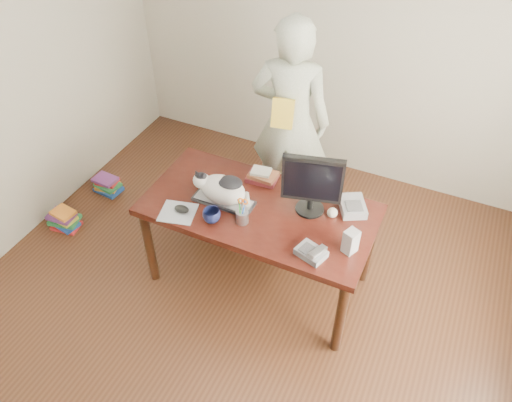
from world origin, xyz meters
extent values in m
plane|color=black|center=(0.00, 0.00, 0.00)|extent=(4.50, 4.50, 0.00)
plane|color=beige|center=(0.00, 2.25, 1.35)|extent=(4.00, 0.00, 4.00)
cube|color=black|center=(0.00, 0.60, 0.72)|extent=(1.60, 0.80, 0.05)
cylinder|color=black|center=(-0.74, 0.26, 0.35)|extent=(0.07, 0.07, 0.70)
cylinder|color=black|center=(0.74, 0.26, 0.35)|extent=(0.07, 0.07, 0.70)
cylinder|color=black|center=(-0.74, 0.94, 0.35)|extent=(0.07, 0.07, 0.70)
cylinder|color=black|center=(0.74, 0.94, 0.35)|extent=(0.07, 0.07, 0.70)
cube|color=black|center=(0.00, 0.96, 0.40)|extent=(1.45, 0.03, 0.50)
cube|color=black|center=(-0.25, 0.55, 0.76)|extent=(0.43, 0.17, 0.02)
cube|color=#9B9CA0|center=(-0.25, 0.55, 0.77)|extent=(0.40, 0.14, 0.00)
ellipsoid|color=silver|center=(-0.25, 0.55, 0.86)|extent=(0.33, 0.20, 0.20)
ellipsoid|color=silver|center=(-0.40, 0.53, 0.91)|extent=(0.12, 0.11, 0.11)
ellipsoid|color=black|center=(-0.40, 0.53, 0.94)|extent=(0.08, 0.08, 0.04)
cone|color=black|center=(-0.43, 0.52, 0.97)|extent=(0.06, 0.05, 0.07)
cone|color=black|center=(-0.37, 0.52, 0.97)|extent=(0.06, 0.05, 0.07)
ellipsoid|color=black|center=(-0.19, 0.55, 0.95)|extent=(0.17, 0.14, 0.04)
cylinder|color=silver|center=(-0.09, 0.59, 0.80)|extent=(0.10, 0.14, 0.05)
cylinder|color=black|center=(0.32, 0.73, 0.76)|extent=(0.24, 0.24, 0.02)
cylinder|color=black|center=(0.32, 0.73, 0.81)|extent=(0.05, 0.05, 0.09)
cube|color=black|center=(0.33, 0.71, 1.03)|extent=(0.40, 0.14, 0.34)
cube|color=black|center=(0.33, 0.69, 1.03)|extent=(0.35, 0.09, 0.28)
cylinder|color=gray|center=(-0.04, 0.42, 0.80)|extent=(0.09, 0.09, 0.09)
cylinder|color=black|center=(-0.06, 0.43, 0.88)|extent=(0.02, 0.03, 0.14)
cylinder|color=#0D42BF|center=(-0.03, 0.41, 0.88)|extent=(0.02, 0.03, 0.14)
cylinder|color=#AF1D19|center=(-0.04, 0.44, 0.88)|extent=(0.01, 0.04, 0.14)
cylinder|color=#16701A|center=(-0.05, 0.41, 0.88)|extent=(0.02, 0.03, 0.14)
cylinder|color=#B2B2B7|center=(-0.03, 0.42, 0.89)|extent=(0.02, 0.02, 0.10)
cylinder|color=#B2B2B7|center=(-0.03, 0.42, 0.89)|extent=(0.01, 0.02, 0.10)
torus|color=orange|center=(-0.05, 0.42, 0.94)|extent=(0.04, 0.02, 0.04)
torus|color=orange|center=(-0.02, 0.42, 0.94)|extent=(0.04, 0.02, 0.04)
cube|color=#9EA3AA|center=(-0.48, 0.32, 0.75)|extent=(0.28, 0.26, 0.01)
ellipsoid|color=black|center=(-0.46, 0.34, 0.77)|extent=(0.12, 0.09, 0.04)
imported|color=black|center=(-0.23, 0.35, 0.80)|extent=(0.16, 0.16, 0.09)
cube|color=slate|center=(0.48, 0.34, 0.77)|extent=(0.21, 0.18, 0.04)
cube|color=#444447|center=(0.44, 0.34, 0.80)|extent=(0.09, 0.11, 0.01)
cube|color=#B2B2B7|center=(0.52, 0.34, 0.81)|extent=(0.09, 0.16, 0.05)
cube|color=gray|center=(0.68, 0.48, 0.83)|extent=(0.10, 0.11, 0.17)
sphere|color=silver|center=(0.48, 0.72, 0.79)|extent=(0.07, 0.07, 0.07)
cube|color=#481318|center=(-0.10, 0.88, 0.77)|extent=(0.23, 0.18, 0.03)
cube|color=brown|center=(-0.09, 0.88, 0.80)|extent=(0.21, 0.16, 0.03)
cube|color=beige|center=(-0.11, 0.88, 0.82)|extent=(0.15, 0.13, 0.02)
cube|color=slate|center=(0.59, 0.85, 0.78)|extent=(0.25, 0.27, 0.06)
cube|color=#444447|center=(0.60, 0.82, 0.81)|extent=(0.15, 0.15, 0.01)
imported|color=white|center=(-0.14, 1.50, 0.88)|extent=(0.70, 0.52, 1.76)
cube|color=yellow|center=(-0.14, 1.33, 1.05)|extent=(0.18, 0.13, 0.23)
cube|color=#B0191A|center=(-1.75, 0.40, 0.01)|extent=(0.25, 0.19, 0.03)
cube|color=#19449B|center=(-1.74, 0.39, 0.04)|extent=(0.23, 0.18, 0.03)
cube|color=#247839|center=(-1.76, 0.41, 0.08)|extent=(0.27, 0.22, 0.03)
cube|color=gold|center=(-1.75, 0.40, 0.11)|extent=(0.21, 0.16, 0.03)
cube|color=#642D70|center=(-1.76, 0.39, 0.14)|extent=(0.23, 0.17, 0.03)
cube|color=orange|center=(-1.74, 0.41, 0.17)|extent=(0.21, 0.17, 0.03)
cube|color=#19449B|center=(-1.72, 0.95, 0.02)|extent=(0.25, 0.19, 0.03)
cube|color=orange|center=(-1.73, 0.96, 0.05)|extent=(0.22, 0.19, 0.03)
cube|color=#247839|center=(-1.71, 0.94, 0.08)|extent=(0.24, 0.19, 0.03)
cube|color=#B0191A|center=(-1.72, 0.96, 0.11)|extent=(0.21, 0.16, 0.03)
cube|color=#642D70|center=(-1.73, 0.94, 0.14)|extent=(0.22, 0.17, 0.03)
camera|label=1|loc=(1.04, -1.69, 3.08)|focal=35.00mm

